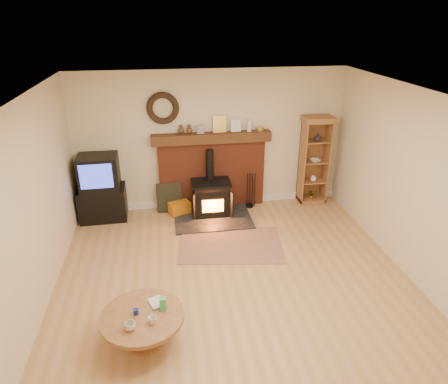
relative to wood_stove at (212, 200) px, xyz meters
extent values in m
plane|color=#B2864A|center=(0.06, -2.27, -0.32)|extent=(5.50, 5.50, 0.00)
cube|color=beige|center=(0.06, 0.48, 0.98)|extent=(5.00, 0.02, 2.60)
cube|color=beige|center=(-2.44, -2.27, 0.98)|extent=(0.02, 5.50, 2.60)
cube|color=beige|center=(2.56, -2.27, 0.98)|extent=(0.02, 5.50, 2.60)
cube|color=white|center=(0.06, -2.27, 2.28)|extent=(5.00, 5.50, 0.02)
cube|color=white|center=(0.06, 0.46, -0.26)|extent=(5.00, 0.04, 0.12)
torus|color=black|center=(-0.79, 0.42, 1.63)|extent=(0.57, 0.11, 0.57)
cube|color=brown|center=(0.06, 0.41, 0.33)|extent=(2.00, 0.15, 1.30)
cube|color=#3D2013|center=(0.06, 0.37, 1.07)|extent=(2.20, 0.22, 0.18)
cube|color=#999999|center=(-0.14, 0.38, 1.23)|extent=(0.13, 0.05, 0.14)
cube|color=gold|center=(0.21, 0.40, 1.31)|extent=(0.24, 0.06, 0.30)
cube|color=white|center=(0.51, 0.40, 1.27)|extent=(0.18, 0.05, 0.22)
cylinder|color=white|center=(0.76, 0.38, 1.27)|extent=(0.08, 0.08, 0.22)
cylinder|color=gold|center=(0.96, 0.38, 1.20)|extent=(0.14, 0.14, 0.07)
cube|color=black|center=(0.00, -0.17, -0.30)|extent=(1.40, 1.00, 0.03)
cube|color=black|center=(0.00, 0.03, 0.01)|extent=(0.64, 0.46, 0.59)
cube|color=black|center=(0.00, 0.03, 0.33)|extent=(0.70, 0.50, 0.04)
cylinder|color=black|center=(0.00, 0.18, 0.63)|extent=(0.14, 0.14, 0.56)
cube|color=orange|center=(0.00, -0.21, -0.03)|extent=(0.38, 0.02, 0.24)
cube|color=black|center=(-0.29, -0.15, -0.01)|extent=(0.15, 0.21, 0.48)
cube|color=black|center=(0.29, -0.15, -0.01)|extent=(0.15, 0.21, 0.48)
cube|color=brown|center=(0.18, -1.10, -0.31)|extent=(1.80, 1.36, 0.01)
cube|color=black|center=(-1.97, 0.20, -0.02)|extent=(0.84, 0.60, 0.61)
cube|color=black|center=(-1.97, 0.20, 0.59)|extent=(0.70, 0.59, 0.61)
cube|color=#2E3DC2|center=(-1.98, -0.09, 0.62)|extent=(0.55, 0.03, 0.44)
cube|color=brown|center=(2.03, 0.26, -0.27)|extent=(0.50, 0.36, 0.10)
cube|color=brown|center=(2.03, 0.43, 0.52)|extent=(0.50, 0.02, 1.59)
cube|color=brown|center=(1.79, 0.26, 0.52)|extent=(0.02, 0.36, 1.59)
cube|color=brown|center=(2.27, 0.26, 0.52)|extent=(0.02, 0.36, 1.59)
cube|color=brown|center=(2.03, 0.26, 1.37)|extent=(0.56, 0.40, 0.10)
cube|color=brown|center=(2.03, 0.26, 0.13)|extent=(0.46, 0.32, 0.02)
cube|color=brown|center=(2.03, 0.26, 0.54)|extent=(0.46, 0.32, 0.02)
cube|color=brown|center=(2.03, 0.26, 0.95)|extent=(0.46, 0.32, 0.02)
imported|color=white|center=(2.03, 0.21, 1.04)|extent=(0.15, 0.15, 0.16)
imported|color=white|center=(2.03, 0.21, 0.58)|extent=(0.20, 0.20, 0.05)
sphere|color=white|center=(2.03, 0.21, 0.20)|extent=(0.12, 0.12, 0.12)
imported|color=#47B363|center=(2.03, 0.21, -0.12)|extent=(0.17, 0.15, 0.19)
cube|color=#CA8D0B|center=(-0.59, 0.13, -0.20)|extent=(0.44, 0.36, 0.24)
cube|color=black|center=(-0.77, 0.28, -0.03)|extent=(0.47, 0.13, 0.56)
cylinder|color=black|center=(0.77, 0.23, -0.30)|extent=(0.16, 0.16, 0.04)
cylinder|color=black|center=(0.72, 0.23, 0.03)|extent=(0.02, 0.02, 0.70)
cylinder|color=black|center=(0.77, 0.23, 0.03)|extent=(0.02, 0.02, 0.70)
cylinder|color=black|center=(0.82, 0.23, 0.03)|extent=(0.02, 0.02, 0.70)
cylinder|color=black|center=(0.87, 0.23, 0.03)|extent=(0.02, 0.02, 0.70)
cylinder|color=brown|center=(-1.17, -3.04, -0.30)|extent=(0.42, 0.42, 0.03)
cylinder|color=brown|center=(-1.17, -3.04, -0.13)|extent=(0.15, 0.15, 0.33)
cylinder|color=brown|center=(-1.17, -3.04, 0.06)|extent=(0.95, 0.95, 0.05)
imported|color=white|center=(-1.28, -3.25, 0.13)|extent=(0.12, 0.12, 0.09)
imported|color=white|center=(-1.04, -3.19, 0.13)|extent=(0.09, 0.09, 0.09)
imported|color=#4C331E|center=(-1.08, -2.89, 0.10)|extent=(0.16, 0.21, 0.02)
cylinder|color=navy|center=(-1.23, -3.02, 0.12)|extent=(0.06, 0.06, 0.07)
cube|color=#47B363|center=(-0.93, -2.98, 0.17)|extent=(0.07, 0.07, 0.16)
camera|label=1|loc=(-0.79, -6.63, 3.18)|focal=32.00mm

